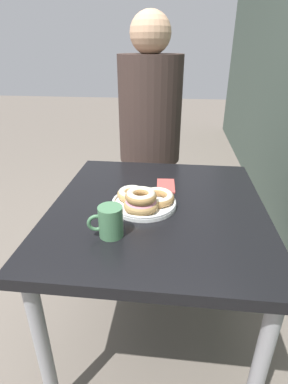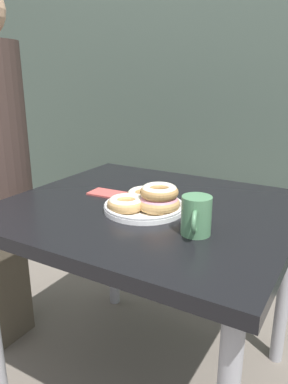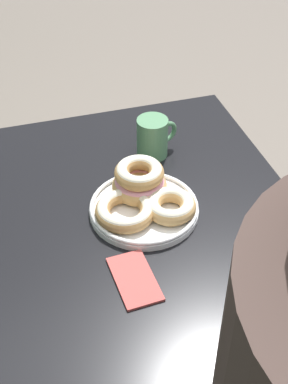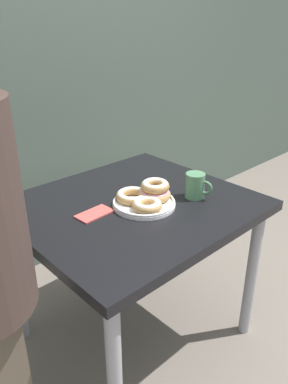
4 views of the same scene
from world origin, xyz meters
TOP-DOWN VIEW (x-y plane):
  - ground_plane at (0.00, 0.00)m, footprint 14.00×14.00m
  - dining_table at (0.00, 0.29)m, footprint 0.91×0.82m
  - donut_plate at (0.02, 0.23)m, footprint 0.27×0.25m
  - coffee_mug at (0.22, 0.15)m, footprint 0.08×0.11m
  - napkin at (-0.18, 0.31)m, footprint 0.14×0.09m

SIDE VIEW (x-z plane):
  - ground_plane at x=0.00m, z-range 0.00..0.00m
  - dining_table at x=0.00m, z-range 0.27..0.97m
  - napkin at x=-0.18m, z-range 0.70..0.71m
  - donut_plate at x=0.02m, z-range 0.69..0.78m
  - coffee_mug at x=0.22m, z-range 0.70..0.81m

